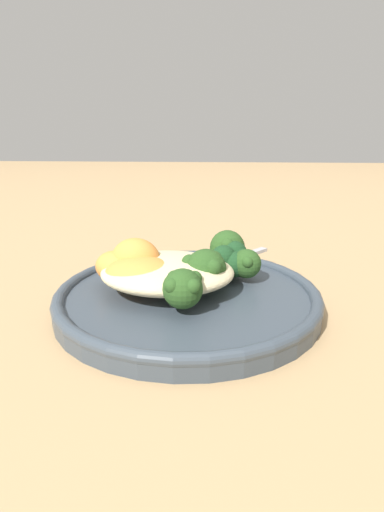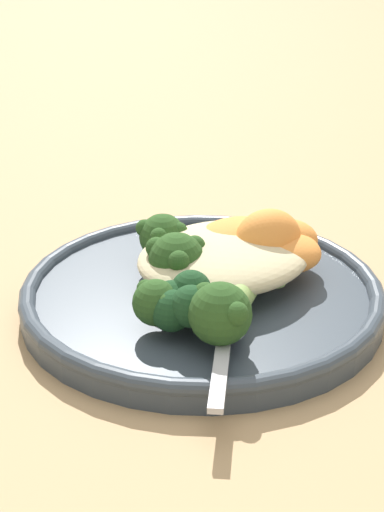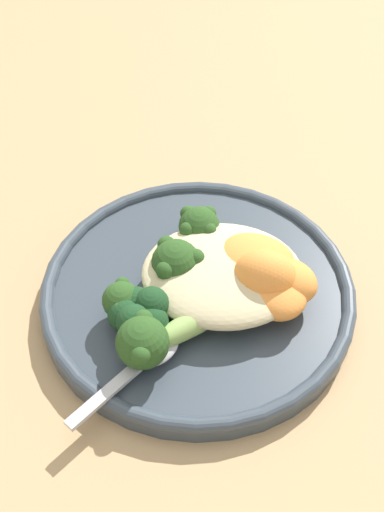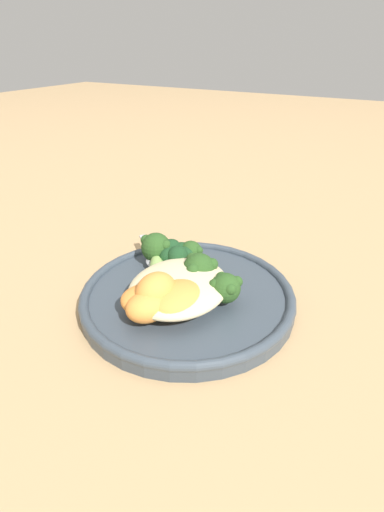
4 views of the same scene
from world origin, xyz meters
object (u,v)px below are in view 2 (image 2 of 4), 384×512
(plate, at_px, (203,296))
(sweet_potato_chunk_0, at_px, (239,241))
(broccoli_stalk_1, at_px, (188,263))
(broccoli_stalk_2, at_px, (186,295))
(broccoli_stalk_0, at_px, (188,248))
(sweet_potato_chunk_3, at_px, (286,241))
(sweet_potato_chunk_1, at_px, (268,240))
(quinoa_mound, at_px, (226,258))
(sweet_potato_chunk_2, at_px, (277,250))
(broccoli_stalk_3, at_px, (229,304))
(spoon, at_px, (224,336))
(kale_tuft, at_px, (186,303))

(plate, xyz_separation_m, sweet_potato_chunk_0, (-0.04, -0.01, 0.03))
(broccoli_stalk_1, height_order, broccoli_stalk_2, broccoli_stalk_1)
(broccoli_stalk_0, bearing_deg, sweet_potato_chunk_3, -135.38)
(broccoli_stalk_1, xyz_separation_m, broccoli_stalk_2, (0.02, 0.03, -0.01))
(sweet_potato_chunk_1, bearing_deg, plate, -8.11)
(quinoa_mound, bearing_deg, sweet_potato_chunk_3, 173.75)
(plate, distance_m, sweet_potato_chunk_2, 0.06)
(plate, bearing_deg, quinoa_mound, 179.40)
(broccoli_stalk_0, distance_m, sweet_potato_chunk_2, 0.06)
(sweet_potato_chunk_2, distance_m, sweet_potato_chunk_3, 0.01)
(broccoli_stalk_1, xyz_separation_m, sweet_potato_chunk_3, (-0.08, 0.01, -0.00))
(broccoli_stalk_2, xyz_separation_m, sweet_potato_chunk_2, (-0.09, -0.02, 0.00))
(broccoli_stalk_2, distance_m, broccoli_stalk_3, 0.03)
(sweet_potato_chunk_3, bearing_deg, broccoli_stalk_1, -5.77)
(plate, bearing_deg, broccoli_stalk_0, -104.58)
(sweet_potato_chunk_1, xyz_separation_m, sweet_potato_chunk_3, (-0.02, -0.00, -0.01))
(sweet_potato_chunk_2, bearing_deg, sweet_potato_chunk_3, -157.79)
(plate, xyz_separation_m, broccoli_stalk_3, (0.02, 0.06, 0.03))
(sweet_potato_chunk_3, bearing_deg, broccoli_stalk_2, 11.13)
(sweet_potato_chunk_1, distance_m, spoon, 0.11)
(spoon, bearing_deg, sweet_potato_chunk_3, 162.76)
(broccoli_stalk_0, height_order, sweet_potato_chunk_3, broccoli_stalk_0)
(broccoli_stalk_3, xyz_separation_m, sweet_potato_chunk_1, (-0.08, -0.05, 0.01))
(broccoli_stalk_1, xyz_separation_m, spoon, (0.03, 0.07, -0.01))
(sweet_potato_chunk_1, bearing_deg, kale_tuft, 18.52)
(broccoli_stalk_1, relative_size, sweet_potato_chunk_3, 1.77)
(sweet_potato_chunk_3, relative_size, spoon, 0.52)
(broccoli_stalk_3, xyz_separation_m, sweet_potato_chunk_0, (-0.07, -0.07, -0.00))
(spoon, bearing_deg, sweet_potato_chunk_1, 167.15)
(broccoli_stalk_3, bearing_deg, plate, -147.64)
(sweet_potato_chunk_0, height_order, spoon, sweet_potato_chunk_0)
(sweet_potato_chunk_0, bearing_deg, broccoli_stalk_3, 47.20)
(broccoli_stalk_3, distance_m, kale_tuft, 0.03)
(broccoli_stalk_3, relative_size, sweet_potato_chunk_2, 1.66)
(sweet_potato_chunk_1, bearing_deg, broccoli_stalk_3, 33.87)
(broccoli_stalk_0, xyz_separation_m, sweet_potato_chunk_0, (-0.04, 0.01, 0.00))
(plate, bearing_deg, sweet_potato_chunk_2, 168.73)
(broccoli_stalk_0, relative_size, sweet_potato_chunk_3, 2.58)
(sweet_potato_chunk_2, xyz_separation_m, kale_tuft, (0.10, 0.03, 0.00))
(quinoa_mound, xyz_separation_m, sweet_potato_chunk_2, (-0.04, 0.01, 0.00))
(kale_tuft, bearing_deg, broccoli_stalk_1, -127.54)
(spoon, bearing_deg, broccoli_stalk_2, -142.63)
(broccoli_stalk_2, height_order, sweet_potato_chunk_3, sweet_potato_chunk_3)
(broccoli_stalk_1, bearing_deg, plate, -154.72)
(sweet_potato_chunk_1, bearing_deg, sweet_potato_chunk_2, 142.51)
(sweet_potato_chunk_2, bearing_deg, broccoli_stalk_1, -11.44)
(broccoli_stalk_0, height_order, sweet_potato_chunk_0, broccoli_stalk_0)
(broccoli_stalk_2, xyz_separation_m, spoon, (0.00, 0.04, -0.01))
(plate, height_order, sweet_potato_chunk_3, sweet_potato_chunk_3)
(sweet_potato_chunk_0, bearing_deg, sweet_potato_chunk_2, 120.41)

